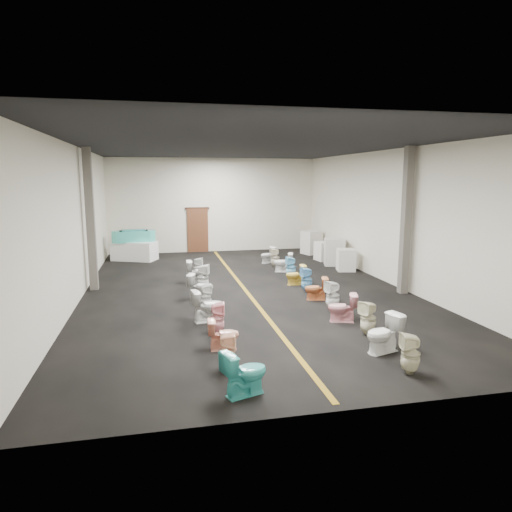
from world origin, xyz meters
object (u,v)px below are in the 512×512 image
object	(u,v)px
toilet_left_7	(203,277)
toilet_right_10	(275,258)
appliance_crate_b	(334,252)
toilet_left_6	(201,287)
toilet_right_4	(333,296)
toilet_right_0	(411,354)
toilet_left_5	(205,297)
toilet_left_4	(208,306)
toilet_left_2	(223,335)
toilet_right_5	(316,289)
appliance_crate_d	(311,243)
toilet_left_0	(245,372)
bathtub	(134,236)
toilet_left_3	(217,318)
toilet_right_11	(268,255)
toilet_right_6	(307,279)
toilet_right_3	(342,308)
toilet_right_1	(384,334)
toilet_left_8	(198,272)
appliance_crate_a	(346,260)
toilet_right_2	(368,318)
toilet_right_8	(291,267)
toilet_right_7	(296,275)
appliance_crate_c	(325,251)
toilet_left_1	(227,352)
display_table	(135,251)
toilet_left_9	(198,268)

from	to	relation	value
toilet_left_7	toilet_right_10	size ratio (longest dim) A/B	1.11
appliance_crate_b	toilet_left_6	distance (m)	7.29
toilet_right_4	toilet_right_0	bearing A→B (deg)	-11.40
toilet_left_5	toilet_left_4	bearing A→B (deg)	170.66
toilet_left_2	toilet_right_5	size ratio (longest dim) A/B	0.97
appliance_crate_d	toilet_right_0	size ratio (longest dim) A/B	1.41
appliance_crate_d	toilet_right_0	bearing A→B (deg)	-101.31
toilet_left_0	toilet_right_5	bearing A→B (deg)	-49.23
bathtub	toilet_left_4	size ratio (longest dim) A/B	2.29
toilet_left_3	toilet_right_11	xyz separation A→B (m)	(3.26, 8.45, -0.04)
toilet_right_6	toilet_left_7	bearing A→B (deg)	-107.81
toilet_right_3	bathtub	bearing A→B (deg)	-134.56
toilet_left_5	toilet_right_11	size ratio (longest dim) A/B	1.05
bathtub	toilet_right_10	distance (m)	6.34
toilet_left_7	toilet_right_1	xyz separation A→B (m)	(3.11, -6.06, -0.02)
toilet_left_0	toilet_right_10	world-z (taller)	toilet_left_0
toilet_left_8	toilet_right_11	world-z (taller)	toilet_left_8
toilet_left_3	appliance_crate_a	bearing A→B (deg)	-38.26
toilet_left_6	toilet_right_1	xyz separation A→B (m)	(3.29, -4.99, 0.02)
toilet_left_0	toilet_right_2	xyz separation A→B (m)	(3.31, 2.29, 0.01)
appliance_crate_a	toilet_right_10	bearing A→B (deg)	152.40
appliance_crate_b	toilet_right_8	size ratio (longest dim) A/B	1.40
toilet_left_4	toilet_right_7	bearing A→B (deg)	-53.73
bathtub	toilet_left_6	xyz separation A→B (m)	(2.22, -7.18, -0.69)
toilet_left_5	toilet_right_2	world-z (taller)	toilet_right_2
toilet_left_3	toilet_right_2	xyz separation A→B (m)	(3.38, -0.76, 0.02)
appliance_crate_a	toilet_left_2	world-z (taller)	appliance_crate_a
toilet_left_3	toilet_right_3	size ratio (longest dim) A/B	1.04
appliance_crate_c	toilet_left_8	bearing A→B (deg)	-150.24
toilet_right_4	toilet_left_5	bearing A→B (deg)	-113.44
toilet_left_7	toilet_right_7	xyz separation A→B (m)	(3.13, 0.13, -0.08)
appliance_crate_a	toilet_left_2	xyz separation A→B (m)	(-5.82, -7.21, -0.09)
appliance_crate_c	bathtub	bearing A→B (deg)	167.48
toilet_left_6	toilet_left_7	bearing A→B (deg)	10.10
appliance_crate_b	toilet_left_8	distance (m)	6.19
toilet_left_2	toilet_right_5	bearing A→B (deg)	-39.45
bathtub	toilet_left_2	xyz separation A→B (m)	(2.30, -11.33, -0.74)
toilet_left_1	toilet_left_6	size ratio (longest dim) A/B	0.95
appliance_crate_d	toilet_right_3	size ratio (longest dim) A/B	1.49
toilet_left_7	toilet_right_6	xyz separation A→B (m)	(3.20, -0.84, -0.03)
toilet_left_0	toilet_left_7	xyz separation A→B (m)	(0.02, 7.29, 0.03)
toilet_right_0	toilet_right_1	distance (m)	1.06
display_table	toilet_right_6	world-z (taller)	display_table
appliance_crate_d	toilet_left_9	world-z (taller)	appliance_crate_d
toilet_left_4	toilet_left_6	bearing A→B (deg)	-9.57
toilet_left_8	toilet_right_0	size ratio (longest dim) A/B	1.05
toilet_left_2	toilet_right_11	size ratio (longest dim) A/B	0.98
toilet_left_4	toilet_left_9	xyz separation A→B (m)	(0.19, 5.15, -0.04)
toilet_right_3	toilet_right_6	xyz separation A→B (m)	(0.11, 3.13, 0.03)
toilet_left_0	toilet_right_2	size ratio (longest dim) A/B	0.98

